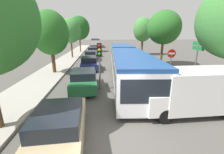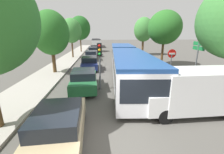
{
  "view_description": "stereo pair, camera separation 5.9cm",
  "coord_description": "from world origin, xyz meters",
  "px_view_note": "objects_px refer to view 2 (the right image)",
  "views": [
    {
      "loc": [
        -0.58,
        -4.62,
        4.02
      ],
      "look_at": [
        0.2,
        5.06,
        1.2
      ],
      "focal_mm": 24.0,
      "sensor_mm": 36.0,
      "label": 1
    },
    {
      "loc": [
        -0.52,
        -4.63,
        4.02
      ],
      "look_at": [
        0.2,
        5.06,
        1.2
      ],
      "focal_mm": 24.0,
      "sensor_mm": 36.0,
      "label": 2
    }
  ],
  "objects_px": {
    "traffic_light": "(100,56)",
    "queued_car_green": "(84,80)",
    "city_bus_rear": "(96,42)",
    "no_entry_sign": "(171,61)",
    "articulated_bus": "(126,60)",
    "tree_left_far": "(71,31)",
    "tree_left_mid": "(51,33)",
    "queued_car_graphite": "(91,55)",
    "white_van": "(195,90)",
    "direction_sign_post": "(198,54)",
    "queued_car_silver": "(93,51)",
    "queued_car_red": "(94,48)",
    "tree_right_mid": "(164,29)",
    "queued_car_navy": "(89,63)",
    "tree_left_distant": "(80,29)",
    "tree_right_far": "(144,30)",
    "queued_car_tan": "(59,127)"
  },
  "relations": [
    {
      "from": "queued_car_navy",
      "to": "no_entry_sign",
      "type": "bearing_deg",
      "value": -131.13
    },
    {
      "from": "white_van",
      "to": "no_entry_sign",
      "type": "height_order",
      "value": "no_entry_sign"
    },
    {
      "from": "queued_car_silver",
      "to": "articulated_bus",
      "type": "bearing_deg",
      "value": -168.36
    },
    {
      "from": "direction_sign_post",
      "to": "tree_right_far",
      "type": "xyz_separation_m",
      "value": [
        0.78,
        17.87,
        2.07
      ]
    },
    {
      "from": "queued_car_green",
      "to": "queued_car_red",
      "type": "height_order",
      "value": "queued_car_green"
    },
    {
      "from": "articulated_bus",
      "to": "tree_left_far",
      "type": "relative_size",
      "value": 2.73
    },
    {
      "from": "queued_car_silver",
      "to": "tree_left_distant",
      "type": "xyz_separation_m",
      "value": [
        -2.97,
        4.65,
        4.27
      ]
    },
    {
      "from": "traffic_light",
      "to": "tree_left_distant",
      "type": "relative_size",
      "value": 0.44
    },
    {
      "from": "city_bus_rear",
      "to": "tree_right_mid",
      "type": "bearing_deg",
      "value": -165.2
    },
    {
      "from": "articulated_bus",
      "to": "tree_left_far",
      "type": "xyz_separation_m",
      "value": [
        -7.26,
        11.47,
        2.97
      ]
    },
    {
      "from": "direction_sign_post",
      "to": "no_entry_sign",
      "type": "bearing_deg",
      "value": -24.66
    },
    {
      "from": "city_bus_rear",
      "to": "articulated_bus",
      "type": "bearing_deg",
      "value": -175.88
    },
    {
      "from": "queued_car_red",
      "to": "queued_car_navy",
      "type": "bearing_deg",
      "value": 177.54
    },
    {
      "from": "direction_sign_post",
      "to": "queued_car_navy",
      "type": "bearing_deg",
      "value": -34.75
    },
    {
      "from": "tree_left_distant",
      "to": "tree_left_mid",
      "type": "bearing_deg",
      "value": -91.08
    },
    {
      "from": "queued_car_green",
      "to": "queued_car_graphite",
      "type": "relative_size",
      "value": 1.03
    },
    {
      "from": "articulated_bus",
      "to": "no_entry_sign",
      "type": "height_order",
      "value": "no_entry_sign"
    },
    {
      "from": "tree_right_mid",
      "to": "no_entry_sign",
      "type": "bearing_deg",
      "value": -106.66
    },
    {
      "from": "queued_car_graphite",
      "to": "traffic_light",
      "type": "relative_size",
      "value": 1.24
    },
    {
      "from": "direction_sign_post",
      "to": "tree_left_distant",
      "type": "bearing_deg",
      "value": -61.95
    },
    {
      "from": "city_bus_rear",
      "to": "queued_car_tan",
      "type": "distance_m",
      "value": 44.17
    },
    {
      "from": "queued_car_green",
      "to": "queued_car_red",
      "type": "distance_m",
      "value": 25.62
    },
    {
      "from": "queued_car_silver",
      "to": "queued_car_red",
      "type": "height_order",
      "value": "queued_car_silver"
    },
    {
      "from": "city_bus_rear",
      "to": "no_entry_sign",
      "type": "distance_m",
      "value": 38.03
    },
    {
      "from": "queued_car_navy",
      "to": "queued_car_silver",
      "type": "xyz_separation_m",
      "value": [
        -0.17,
        12.5,
        0.03
      ]
    },
    {
      "from": "queued_car_red",
      "to": "direction_sign_post",
      "type": "distance_m",
      "value": 26.98
    },
    {
      "from": "queued_car_red",
      "to": "tree_left_distant",
      "type": "xyz_separation_m",
      "value": [
        -2.94,
        -1.91,
        4.34
      ]
    },
    {
      "from": "city_bus_rear",
      "to": "traffic_light",
      "type": "distance_m",
      "value": 38.6
    },
    {
      "from": "tree_left_mid",
      "to": "queued_car_green",
      "type": "bearing_deg",
      "value": -54.15
    },
    {
      "from": "city_bus_rear",
      "to": "tree_left_distant",
      "type": "distance_m",
      "value": 15.39
    },
    {
      "from": "city_bus_rear",
      "to": "queued_car_navy",
      "type": "relative_size",
      "value": 2.61
    },
    {
      "from": "city_bus_rear",
      "to": "queued_car_silver",
      "type": "bearing_deg",
      "value": 177.44
    },
    {
      "from": "city_bus_rear",
      "to": "tree_left_far",
      "type": "xyz_separation_m",
      "value": [
        -3.31,
        -23.05,
        3.08
      ]
    },
    {
      "from": "tree_left_mid",
      "to": "queued_car_graphite",
      "type": "bearing_deg",
      "value": 68.24
    },
    {
      "from": "white_van",
      "to": "queued_car_tan",
      "type": "bearing_deg",
      "value": 14.99
    },
    {
      "from": "tree_left_far",
      "to": "queued_car_green",
      "type": "bearing_deg",
      "value": -77.14
    },
    {
      "from": "city_bus_rear",
      "to": "queued_car_navy",
      "type": "distance_m",
      "value": 31.81
    },
    {
      "from": "articulated_bus",
      "to": "queued_car_red",
      "type": "xyz_separation_m",
      "value": [
        -4.04,
        21.78,
        -0.8
      ]
    },
    {
      "from": "no_entry_sign",
      "to": "tree_left_distant",
      "type": "xyz_separation_m",
      "value": [
        -10.23,
        22.7,
        3.17
      ]
    },
    {
      "from": "tree_left_mid",
      "to": "tree_right_far",
      "type": "bearing_deg",
      "value": 45.39
    },
    {
      "from": "white_van",
      "to": "direction_sign_post",
      "type": "bearing_deg",
      "value": -123.84
    },
    {
      "from": "queued_car_red",
      "to": "tree_right_far",
      "type": "bearing_deg",
      "value": -130.88
    },
    {
      "from": "queued_car_graphite",
      "to": "tree_right_mid",
      "type": "distance_m",
      "value": 11.35
    },
    {
      "from": "tree_right_mid",
      "to": "queued_car_red",
      "type": "bearing_deg",
      "value": 118.41
    },
    {
      "from": "queued_car_graphite",
      "to": "tree_left_mid",
      "type": "height_order",
      "value": "tree_left_mid"
    },
    {
      "from": "tree_left_far",
      "to": "tree_right_mid",
      "type": "distance_m",
      "value": 14.53
    },
    {
      "from": "queued_car_red",
      "to": "direction_sign_post",
      "type": "height_order",
      "value": "direction_sign_post"
    },
    {
      "from": "traffic_light",
      "to": "queued_car_green",
      "type": "bearing_deg",
      "value": -100.89
    },
    {
      "from": "articulated_bus",
      "to": "tree_left_far",
      "type": "distance_m",
      "value": 13.89
    },
    {
      "from": "queued_car_navy",
      "to": "no_entry_sign",
      "type": "distance_m",
      "value": 9.06
    }
  ]
}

